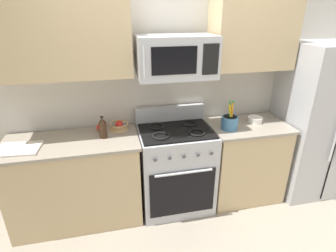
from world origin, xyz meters
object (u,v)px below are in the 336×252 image
range_oven (175,168)px  bottle_soy (103,128)px  utensil_crock (230,122)px  cutting_board (18,149)px  refrigerator (315,122)px  fruit_basket (119,125)px  prep_bowl (255,119)px  microwave (176,57)px  apple_loose (100,127)px

range_oven → bottle_soy: 0.90m
utensil_crock → cutting_board: 2.02m
refrigerator → fruit_basket: size_ratio=8.84×
bottle_soy → cutting_board: bearing=-173.4°
range_oven → prep_bowl: 1.02m
fruit_basket → bottle_soy: bearing=-133.2°
bottle_soy → fruit_basket: bearing=46.8°
refrigerator → utensil_crock: (-1.09, -0.04, 0.11)m
fruit_basket → prep_bowl: fruit_basket is taller
microwave → apple_loose: 1.04m
apple_loose → prep_bowl: apple_loose is taller
apple_loose → utensil_crock: bearing=-10.5°
apple_loose → bottle_soy: bottle_soy is taller
refrigerator → fruit_basket: 2.22m
range_oven → microwave: (-0.00, 0.03, 1.18)m
refrigerator → apple_loose: size_ratio=22.60×
microwave → cutting_board: microwave is taller
apple_loose → bottle_soy: (0.03, -0.17, 0.06)m
refrigerator → cutting_board: bearing=-179.0°
prep_bowl → apple_loose: bearing=175.2°
refrigerator → cutting_board: 3.11m
bottle_soy → prep_bowl: (1.63, 0.03, -0.07)m
range_oven → bottle_soy: bottle_soy is taller
utensil_crock → cutting_board: (-2.02, -0.01, -0.07)m
refrigerator → fruit_basket: refrigerator is taller
apple_loose → range_oven: bearing=-13.6°
fruit_basket → prep_bowl: bearing=-5.3°
utensil_crock → prep_bowl: 0.37m
range_oven → cutting_board: size_ratio=2.95×
prep_bowl → refrigerator: bearing=-4.6°
microwave → prep_bowl: 1.15m
fruit_basket → apple_loose: bearing=179.1°
bottle_soy → microwave: bearing=1.1°
microwave → cutting_board: bearing=-176.1°
utensil_crock → apple_loose: (-1.31, 0.24, -0.04)m
microwave → fruit_basket: (-0.56, 0.15, -0.70)m
refrigerator → prep_bowl: 0.74m
cutting_board → prep_bowl: bearing=2.8°
refrigerator → utensil_crock: refrigerator is taller
refrigerator → microwave: 1.82m
fruit_basket → apple_loose: fruit_basket is taller
range_oven → refrigerator: 1.70m
apple_loose → cutting_board: 0.76m
utensil_crock → cutting_board: utensil_crock is taller
fruit_basket → prep_bowl: 1.48m
apple_loose → cutting_board: bearing=-160.2°
cutting_board → range_oven: bearing=2.9°
range_oven → microwave: 1.18m
cutting_board → bottle_soy: size_ratio=1.67×
microwave → fruit_basket: 0.91m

